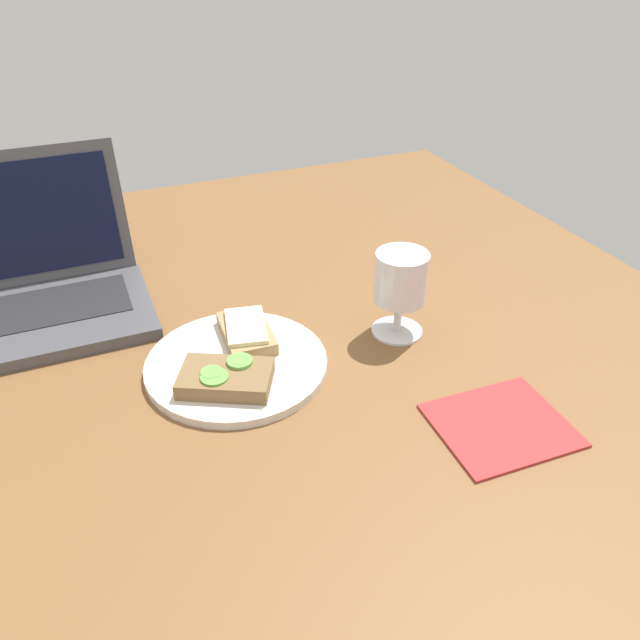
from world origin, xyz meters
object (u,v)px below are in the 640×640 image
(wine_glass, at_px, (401,281))
(laptop, at_px, (30,289))
(sandwich_with_cucumber, at_px, (226,378))
(napkin, at_px, (501,425))
(sandwich_with_cheese, at_px, (244,332))
(plate, at_px, (237,364))

(wine_glass, distance_m, laptop, 0.56)
(laptop, bearing_deg, sandwich_with_cucumber, -53.41)
(sandwich_with_cucumber, bearing_deg, napkin, -33.59)
(napkin, bearing_deg, laptop, 136.15)
(sandwich_with_cheese, relative_size, napkin, 0.71)
(plate, bearing_deg, wine_glass, -1.80)
(sandwich_with_cucumber, bearing_deg, laptop, 126.59)
(sandwich_with_cheese, height_order, laptop, laptop)
(plate, distance_m, napkin, 0.36)
(sandwich_with_cucumber, relative_size, sandwich_with_cheese, 1.22)
(laptop, bearing_deg, plate, -45.67)
(laptop, distance_m, napkin, 0.71)
(sandwich_with_cucumber, height_order, wine_glass, wine_glass)
(sandwich_with_cucumber, distance_m, sandwich_with_cheese, 0.10)
(sandwich_with_cheese, xyz_separation_m, wine_glass, (0.22, -0.05, 0.06))
(sandwich_with_cheese, bearing_deg, laptop, 142.70)
(sandwich_with_cheese, bearing_deg, plate, -120.23)
(plate, distance_m, laptop, 0.36)
(laptop, height_order, napkin, laptop)
(wine_glass, relative_size, napkin, 0.82)
(sandwich_with_cucumber, distance_m, wine_glass, 0.28)
(wine_glass, bearing_deg, sandwich_with_cheese, 166.43)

